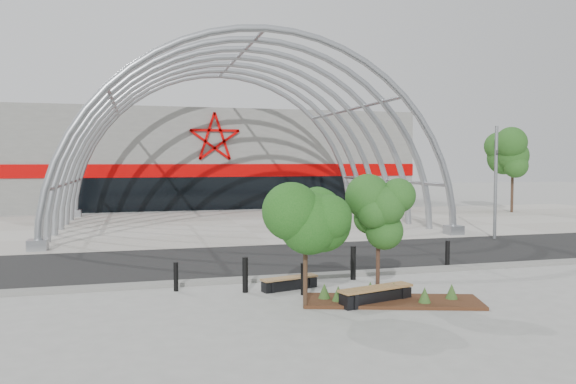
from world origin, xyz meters
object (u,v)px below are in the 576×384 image
Objects in this scene: signal_pole at (496,180)px; street_tree_1 at (378,215)px; street_tree_0 at (305,207)px; bollard_2 at (303,279)px; bench_1 at (376,296)px; bench_0 at (290,283)px.

street_tree_1 is at bearing -137.76° from signal_pole.
bollard_2 is (0.37, 1.44, -2.19)m from street_tree_0.
street_tree_0 reaches higher than bench_1.
street_tree_1 is (2.26, 0.46, -0.31)m from street_tree_0.
street_tree_1 is 2.20m from bench_1.
signal_pole reaches higher than street_tree_0.
bench_1 is at bearing -137.00° from signal_pole.
bench_1 is (1.97, -0.06, -2.43)m from street_tree_0.
street_tree_0 reaches higher than street_tree_1.
bench_0 is 0.84m from bollard_2.
bench_0 is at bearing 85.47° from street_tree_0.
street_tree_1 is 1.44× the size of bench_1.
bench_0 is 2.89m from bench_1.
bench_1 is (-10.82, -10.09, -2.68)m from signal_pole.
street_tree_0 is 2.32m from street_tree_1.
street_tree_1 is at bearing 11.57° from street_tree_0.
bench_1 reaches higher than bench_0.
street_tree_0 is 3.31m from bench_0.
bench_1 is at bearing -1.80° from street_tree_0.
bollard_2 reaches higher than bench_0.
street_tree_0 is 2.65m from bollard_2.
street_tree_0 is at bearing -168.43° from street_tree_1.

